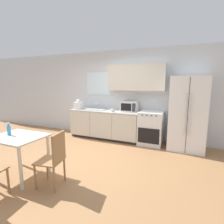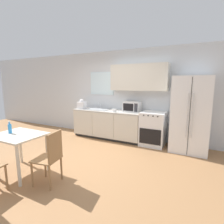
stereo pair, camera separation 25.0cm
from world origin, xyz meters
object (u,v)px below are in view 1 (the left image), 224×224
at_px(drink_bottle, 9,130).
at_px(microwave, 130,106).
at_px(coffee_mug, 112,110).
at_px(oven_range, 151,128).
at_px(refrigerator, 188,114).
at_px(dining_table, 18,143).
at_px(dining_chair_side, 55,156).

bearing_deg(drink_bottle, microwave, 62.85).
bearing_deg(coffee_mug, oven_range, 9.91).
bearing_deg(microwave, oven_range, -9.79).
bearing_deg(microwave, drink_bottle, -117.15).
xyz_separation_m(refrigerator, drink_bottle, (-3.03, -2.66, -0.08)).
relative_size(dining_table, drink_bottle, 3.89).
bearing_deg(dining_table, microwave, 66.02).
xyz_separation_m(microwave, dining_chair_side, (-0.41, -2.80, -0.49)).
bearing_deg(refrigerator, oven_range, 177.89).
relative_size(coffee_mug, dining_chair_side, 0.14).
distance_m(oven_range, microwave, 0.88).
bearing_deg(microwave, dining_table, -113.98).
xyz_separation_m(refrigerator, dining_table, (-2.83, -2.65, -0.31)).
relative_size(oven_range, dining_chair_side, 1.00).
relative_size(oven_range, microwave, 1.92).
distance_m(refrigerator, microwave, 1.59).
height_order(dining_chair_side, drink_bottle, drink_bottle).
xyz_separation_m(dining_table, dining_chair_side, (0.84, -0.01, -0.10)).
bearing_deg(dining_chair_side, oven_range, -32.26).
bearing_deg(coffee_mug, dining_chair_side, -89.18).
xyz_separation_m(refrigerator, coffee_mug, (-2.03, -0.16, -0.02)).
bearing_deg(dining_chair_side, dining_table, 79.12).
bearing_deg(dining_table, refrigerator, 43.11).
bearing_deg(refrigerator, dining_table, -136.89).
xyz_separation_m(oven_range, refrigerator, (0.92, -0.03, 0.48)).
xyz_separation_m(refrigerator, microwave, (-1.58, 0.15, 0.08)).
height_order(refrigerator, dining_table, refrigerator).
height_order(microwave, dining_chair_side, microwave).
relative_size(microwave, dining_table, 0.53).
bearing_deg(drink_bottle, dining_table, 3.91).
relative_size(dining_table, dining_chair_side, 0.99).
height_order(oven_range, coffee_mug, coffee_mug).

